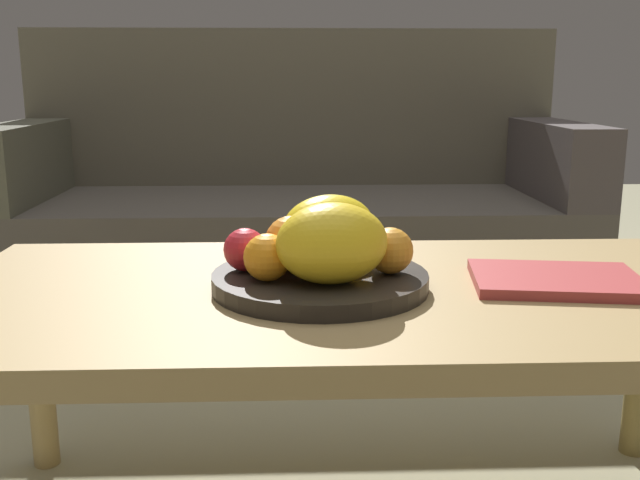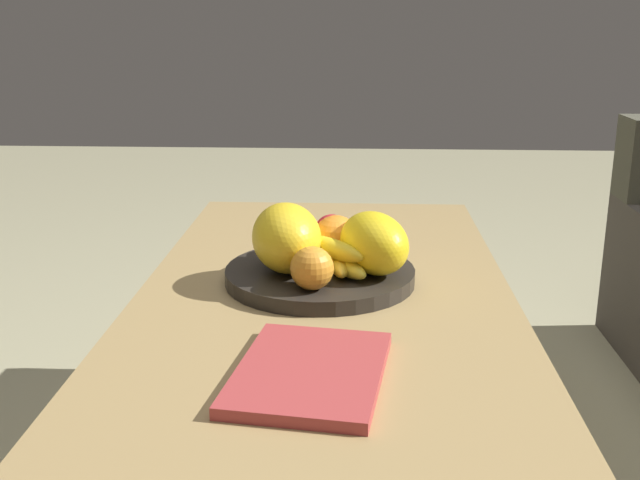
{
  "view_description": "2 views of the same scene",
  "coord_description": "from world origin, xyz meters",
  "px_view_note": "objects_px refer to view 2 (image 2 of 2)",
  "views": [
    {
      "loc": [
        -0.1,
        -1.06,
        0.75
      ],
      "look_at": [
        -0.06,
        -0.01,
        0.51
      ],
      "focal_mm": 40.71,
      "sensor_mm": 36.0,
      "label": 1
    },
    {
      "loc": [
        1.17,
        0.05,
        0.88
      ],
      "look_at": [
        -0.06,
        -0.01,
        0.51
      ],
      "focal_mm": 42.79,
      "sensor_mm": 36.0,
      "label": 2
    }
  ],
  "objects_px": {
    "orange_front": "(312,268)",
    "apple_left": "(332,232)",
    "fruit_bowl": "(320,275)",
    "banana_bunch": "(336,258)",
    "melon_large_front": "(287,238)",
    "orange_left": "(300,236)",
    "magazine": "(310,372)",
    "coffee_table": "(325,319)",
    "orange_right": "(336,238)",
    "melon_smaller_beside": "(374,243)"
  },
  "relations": [
    {
      "from": "orange_front",
      "to": "apple_left",
      "type": "xyz_separation_m",
      "value": [
        -0.22,
        0.02,
        -0.0
      ]
    },
    {
      "from": "fruit_bowl",
      "to": "banana_bunch",
      "type": "relative_size",
      "value": 1.99
    },
    {
      "from": "melon_large_front",
      "to": "orange_left",
      "type": "xyz_separation_m",
      "value": [
        -0.09,
        0.01,
        -0.02
      ]
    },
    {
      "from": "apple_left",
      "to": "magazine",
      "type": "distance_m",
      "value": 0.48
    },
    {
      "from": "fruit_bowl",
      "to": "orange_left",
      "type": "xyz_separation_m",
      "value": [
        -0.08,
        -0.04,
        0.05
      ]
    },
    {
      "from": "fruit_bowl",
      "to": "banana_bunch",
      "type": "bearing_deg",
      "value": 53.3
    },
    {
      "from": "orange_front",
      "to": "orange_left",
      "type": "bearing_deg",
      "value": -169.66
    },
    {
      "from": "fruit_bowl",
      "to": "melon_large_front",
      "type": "bearing_deg",
      "value": -75.05
    },
    {
      "from": "orange_front",
      "to": "magazine",
      "type": "bearing_deg",
      "value": 2.82
    },
    {
      "from": "apple_left",
      "to": "orange_front",
      "type": "bearing_deg",
      "value": -6.12
    },
    {
      "from": "coffee_table",
      "to": "orange_right",
      "type": "bearing_deg",
      "value": 171.43
    },
    {
      "from": "coffee_table",
      "to": "orange_front",
      "type": "bearing_deg",
      "value": -22.11
    },
    {
      "from": "fruit_bowl",
      "to": "melon_smaller_beside",
      "type": "distance_m",
      "value": 0.11
    },
    {
      "from": "coffee_table",
      "to": "fruit_bowl",
      "type": "distance_m",
      "value": 0.08
    },
    {
      "from": "melon_large_front",
      "to": "orange_right",
      "type": "bearing_deg",
      "value": 125.22
    },
    {
      "from": "fruit_bowl",
      "to": "orange_right",
      "type": "relative_size",
      "value": 3.98
    },
    {
      "from": "fruit_bowl",
      "to": "apple_left",
      "type": "height_order",
      "value": "apple_left"
    },
    {
      "from": "orange_left",
      "to": "magazine",
      "type": "distance_m",
      "value": 0.44
    },
    {
      "from": "orange_right",
      "to": "apple_left",
      "type": "height_order",
      "value": "orange_right"
    },
    {
      "from": "melon_smaller_beside",
      "to": "apple_left",
      "type": "distance_m",
      "value": 0.15
    },
    {
      "from": "orange_left",
      "to": "orange_front",
      "type": "bearing_deg",
      "value": 10.34
    },
    {
      "from": "fruit_bowl",
      "to": "melon_smaller_beside",
      "type": "xyz_separation_m",
      "value": [
        0.02,
        0.09,
        0.06
      ]
    },
    {
      "from": "fruit_bowl",
      "to": "orange_right",
      "type": "xyz_separation_m",
      "value": [
        -0.04,
        0.03,
        0.05
      ]
    },
    {
      "from": "melon_large_front",
      "to": "orange_right",
      "type": "xyz_separation_m",
      "value": [
        -0.06,
        0.08,
        -0.02
      ]
    },
    {
      "from": "fruit_bowl",
      "to": "banana_bunch",
      "type": "distance_m",
      "value": 0.05
    },
    {
      "from": "fruit_bowl",
      "to": "orange_left",
      "type": "distance_m",
      "value": 0.1
    },
    {
      "from": "orange_left",
      "to": "orange_right",
      "type": "distance_m",
      "value": 0.08
    },
    {
      "from": "magazine",
      "to": "coffee_table",
      "type": "bearing_deg",
      "value": -172.97
    },
    {
      "from": "banana_bunch",
      "to": "magazine",
      "type": "xyz_separation_m",
      "value": [
        0.34,
        -0.02,
        -0.04
      ]
    },
    {
      "from": "fruit_bowl",
      "to": "magazine",
      "type": "xyz_separation_m",
      "value": [
        0.36,
        0.01,
        -0.0
      ]
    },
    {
      "from": "melon_large_front",
      "to": "orange_left",
      "type": "relative_size",
      "value": 2.34
    },
    {
      "from": "melon_large_front",
      "to": "coffee_table",
      "type": "bearing_deg",
      "value": 55.93
    },
    {
      "from": "coffee_table",
      "to": "banana_bunch",
      "type": "relative_size",
      "value": 7.73
    },
    {
      "from": "magazine",
      "to": "melon_large_front",
      "type": "bearing_deg",
      "value": -162.04
    },
    {
      "from": "orange_right",
      "to": "coffee_table",
      "type": "bearing_deg",
      "value": -8.57
    },
    {
      "from": "orange_front",
      "to": "orange_right",
      "type": "height_order",
      "value": "orange_right"
    },
    {
      "from": "melon_smaller_beside",
      "to": "orange_left",
      "type": "xyz_separation_m",
      "value": [
        -0.09,
        -0.13,
        -0.02
      ]
    },
    {
      "from": "fruit_bowl",
      "to": "orange_front",
      "type": "xyz_separation_m",
      "value": [
        0.1,
        -0.01,
        0.05
      ]
    },
    {
      "from": "melon_large_front",
      "to": "orange_front",
      "type": "relative_size",
      "value": 2.32
    },
    {
      "from": "melon_smaller_beside",
      "to": "orange_left",
      "type": "relative_size",
      "value": 2.27
    },
    {
      "from": "apple_left",
      "to": "orange_right",
      "type": "bearing_deg",
      "value": 8.42
    },
    {
      "from": "orange_left",
      "to": "magazine",
      "type": "bearing_deg",
      "value": 5.95
    },
    {
      "from": "orange_front",
      "to": "banana_bunch",
      "type": "distance_m",
      "value": 0.09
    },
    {
      "from": "orange_front",
      "to": "banana_bunch",
      "type": "relative_size",
      "value": 0.42
    },
    {
      "from": "fruit_bowl",
      "to": "orange_front",
      "type": "distance_m",
      "value": 0.11
    },
    {
      "from": "magazine",
      "to": "melon_smaller_beside",
      "type": "bearing_deg",
      "value": 174.09
    },
    {
      "from": "fruit_bowl",
      "to": "banana_bunch",
      "type": "height_order",
      "value": "banana_bunch"
    },
    {
      "from": "coffee_table",
      "to": "banana_bunch",
      "type": "xyz_separation_m",
      "value": [
        -0.04,
        0.02,
        0.1
      ]
    },
    {
      "from": "orange_left",
      "to": "banana_bunch",
      "type": "xyz_separation_m",
      "value": [
        0.1,
        0.07,
        -0.01
      ]
    },
    {
      "from": "melon_smaller_beside",
      "to": "orange_right",
      "type": "height_order",
      "value": "melon_smaller_beside"
    }
  ]
}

